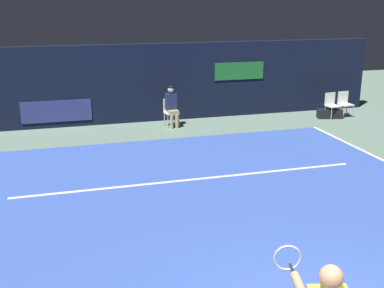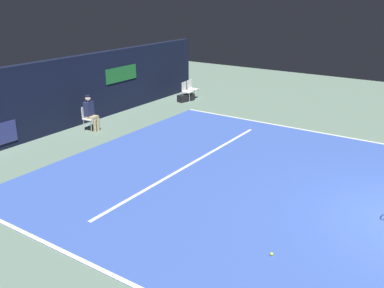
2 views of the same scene
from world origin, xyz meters
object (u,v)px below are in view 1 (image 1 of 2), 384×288
Objects in this scene: courtside_chair_far at (345,103)px; equipment_bag at (329,114)px; line_judge_on_chair at (172,106)px; courtside_chair_near at (332,104)px.

equipment_bag is (-0.63, -0.09, -0.34)m from courtside_chair_far.
equipment_bag is at bearing -3.92° from line_judge_on_chair.
line_judge_on_chair is 1.50× the size of courtside_chair_far.
line_judge_on_chair is 5.67m from courtside_chair_near.
courtside_chair_near is at bearing -3.66° from line_judge_on_chair.
equipment_bag is (-0.08, -0.02, -0.34)m from courtside_chair_near.
line_judge_on_chair is 6.22m from courtside_chair_far.
line_judge_on_chair is at bearing 176.34° from courtside_chair_near.
line_judge_on_chair is 5.62m from equipment_bag.
line_judge_on_chair reaches higher than equipment_bag.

